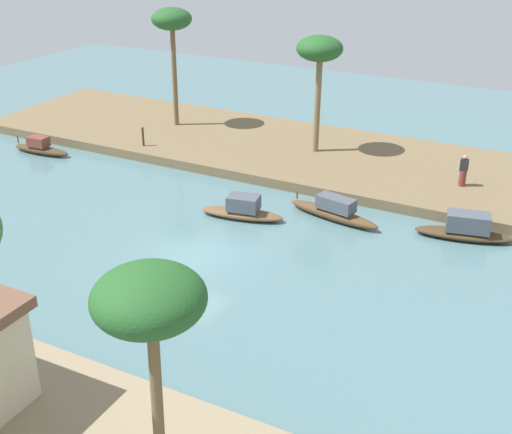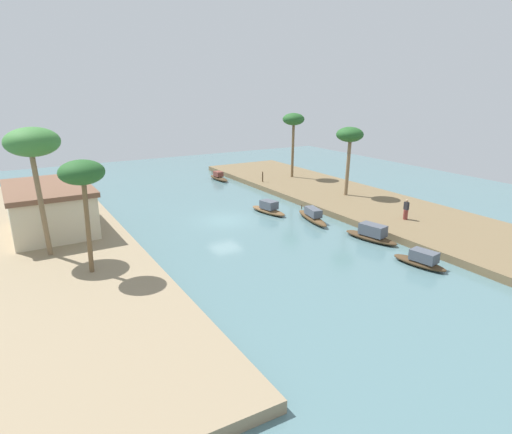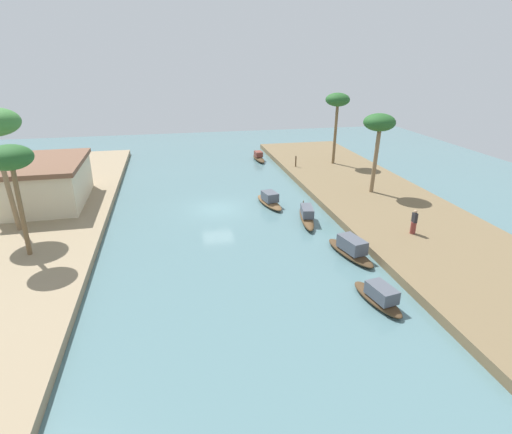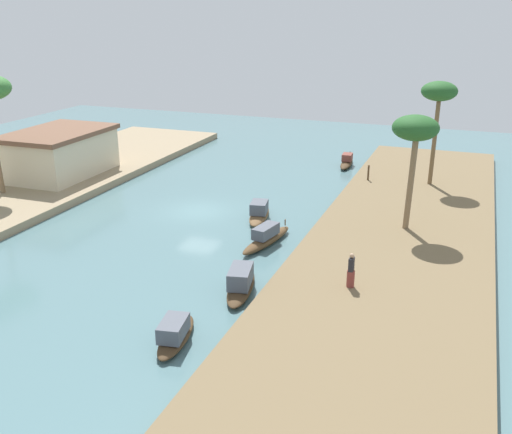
# 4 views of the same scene
# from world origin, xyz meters

# --- Properties ---
(river_water) EXTENTS (70.25, 70.25, 0.00)m
(river_water) POSITION_xyz_m (0.00, 0.00, 0.00)
(river_water) COLOR slate
(river_water) RESTS_ON ground
(riverbank_left) EXTENTS (43.46, 10.10, 0.54)m
(riverbank_left) POSITION_xyz_m (0.00, -13.39, 0.27)
(riverbank_left) COLOR brown
(riverbank_left) RESTS_ON ground
(riverbank_right) EXTENTS (43.46, 10.10, 0.54)m
(riverbank_right) POSITION_xyz_m (0.00, 13.39, 0.27)
(riverbank_right) COLOR #937F60
(riverbank_right) RESTS_ON ground
(sampan_foreground) EXTENTS (3.71, 1.68, 1.09)m
(sampan_foreground) POSITION_xyz_m (-15.15, -6.34, 0.42)
(sampan_foreground) COLOR #47331E
(sampan_foreground) RESTS_ON river_water
(sampan_upstream_small) EXTENTS (3.99, 1.11, 1.05)m
(sampan_upstream_small) POSITION_xyz_m (15.16, -6.70, 0.37)
(sampan_upstream_small) COLOR #47331E
(sampan_upstream_small) RESTS_ON river_water
(sampan_with_tall_canopy) EXTENTS (4.47, 2.03, 1.26)m
(sampan_with_tall_canopy) POSITION_xyz_m (-10.00, -7.12, 0.48)
(sampan_with_tall_canopy) COLOR #47331E
(sampan_with_tall_canopy) RESTS_ON river_water
(sampan_with_red_awning) EXTENTS (4.99, 1.80, 1.18)m
(sampan_with_red_awning) POSITION_xyz_m (-3.99, -6.26, 0.44)
(sampan_with_red_awning) COLOR brown
(sampan_with_red_awning) RESTS_ON river_water
(sampan_near_left_bank) EXTENTS (4.24, 1.89, 1.17)m
(sampan_near_left_bank) POSITION_xyz_m (-0.02, -4.35, 0.42)
(sampan_near_left_bank) COLOR brown
(sampan_near_left_bank) RESTS_ON river_water
(person_on_near_bank) EXTENTS (0.40, 0.37, 1.67)m
(person_on_near_bank) POSITION_xyz_m (-8.71, -12.09, 1.25)
(person_on_near_bank) COLOR brown
(person_on_near_bank) RESTS_ON riverbank_left
(mooring_post) EXTENTS (0.14, 0.14, 1.14)m
(mooring_post) POSITION_xyz_m (9.59, -9.53, 1.11)
(mooring_post) COLOR #4C3823
(mooring_post) RESTS_ON riverbank_left
(palm_tree_left_near) EXTENTS (2.60, 2.60, 6.67)m
(palm_tree_left_near) POSITION_xyz_m (0.11, -13.57, 6.29)
(palm_tree_left_near) COLOR #7F6647
(palm_tree_left_near) RESTS_ON riverbank_left
(palm_tree_left_far) EXTENTS (2.51, 2.51, 7.44)m
(palm_tree_left_far) POSITION_xyz_m (10.18, -14.00, 7.06)
(palm_tree_left_far) COLOR brown
(palm_tree_left_far) RESTS_ON riverbank_left
(riverside_building) EXTENTS (8.57, 5.89, 3.43)m
(riverside_building) POSITION_xyz_m (2.78, 13.11, 2.28)
(riverside_building) COLOR beige
(riverside_building) RESTS_ON riverbank_right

